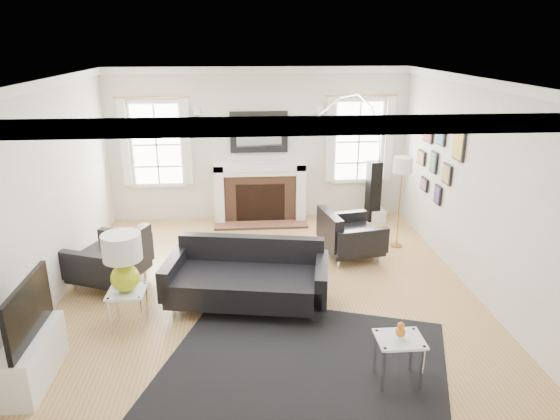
{
  "coord_description": "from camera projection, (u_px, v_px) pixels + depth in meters",
  "views": [
    {
      "loc": [
        -0.32,
        -6.08,
        3.26
      ],
      "look_at": [
        0.18,
        0.3,
        1.06
      ],
      "focal_mm": 32.0,
      "sensor_mm": 36.0,
      "label": 1
    }
  ],
  "objects": [
    {
      "name": "floor",
      "position": [
        269.0,
        290.0,
        6.81
      ],
      "size": [
        6.0,
        6.0,
        0.0
      ],
      "primitive_type": "plane",
      "color": "#9D7842",
      "rests_on": "ground"
    },
    {
      "name": "back_wall",
      "position": [
        259.0,
        145.0,
        9.19
      ],
      "size": [
        5.5,
        0.04,
        2.8
      ],
      "primitive_type": "cube",
      "color": "silver",
      "rests_on": "floor"
    },
    {
      "name": "front_wall",
      "position": [
        291.0,
        316.0,
        3.53
      ],
      "size": [
        5.5,
        0.04,
        2.8
      ],
      "primitive_type": "cube",
      "color": "silver",
      "rests_on": "floor"
    },
    {
      "name": "left_wall",
      "position": [
        46.0,
        198.0,
        6.15
      ],
      "size": [
        0.04,
        6.0,
        2.8
      ],
      "primitive_type": "cube",
      "color": "silver",
      "rests_on": "floor"
    },
    {
      "name": "right_wall",
      "position": [
        476.0,
        188.0,
        6.56
      ],
      "size": [
        0.04,
        6.0,
        2.8
      ],
      "primitive_type": "cube",
      "color": "silver",
      "rests_on": "floor"
    },
    {
      "name": "ceiling",
      "position": [
        267.0,
        80.0,
        5.9
      ],
      "size": [
        5.5,
        6.0,
        0.02
      ],
      "primitive_type": "cube",
      "color": "white",
      "rests_on": "back_wall"
    },
    {
      "name": "crown_molding",
      "position": [
        267.0,
        85.0,
        5.92
      ],
      "size": [
        5.5,
        6.0,
        0.12
      ],
      "primitive_type": "cube",
      "color": "white",
      "rests_on": "back_wall"
    },
    {
      "name": "fireplace",
      "position": [
        260.0,
        193.0,
        9.27
      ],
      "size": [
        1.7,
        0.69,
        1.11
      ],
      "color": "white",
      "rests_on": "floor"
    },
    {
      "name": "mantel_mirror",
      "position": [
        259.0,
        132.0,
        9.06
      ],
      "size": [
        1.05,
        0.07,
        0.75
      ],
      "color": "black",
      "rests_on": "back_wall"
    },
    {
      "name": "window_left",
      "position": [
        157.0,
        144.0,
        8.98
      ],
      "size": [
        1.24,
        0.15,
        1.62
      ],
      "color": "white",
      "rests_on": "back_wall"
    },
    {
      "name": "window_right",
      "position": [
        359.0,
        141.0,
        9.25
      ],
      "size": [
        1.24,
        0.15,
        1.62
      ],
      "color": "white",
      "rests_on": "back_wall"
    },
    {
      "name": "gallery_wall",
      "position": [
        438.0,
        156.0,
        7.73
      ],
      "size": [
        0.04,
        1.73,
        1.29
      ],
      "color": "black",
      "rests_on": "right_wall"
    },
    {
      "name": "tv_unit",
      "position": [
        32.0,
        352.0,
        4.92
      ],
      "size": [
        0.35,
        1.0,
        1.09
      ],
      "color": "white",
      "rests_on": "floor"
    },
    {
      "name": "area_rug",
      "position": [
        304.0,
        366.0,
        5.22
      ],
      "size": [
        3.5,
        3.19,
        0.01
      ],
      "primitive_type": "cube",
      "rotation": [
        0.0,
        0.0,
        -0.32
      ],
      "color": "black",
      "rests_on": "floor"
    },
    {
      "name": "sofa",
      "position": [
        248.0,
        278.0,
        6.38
      ],
      "size": [
        2.16,
        1.27,
        0.66
      ],
      "color": "black",
      "rests_on": "floor"
    },
    {
      "name": "armchair_left",
      "position": [
        113.0,
        260.0,
        6.89
      ],
      "size": [
        1.15,
        1.22,
        0.66
      ],
      "color": "black",
      "rests_on": "floor"
    },
    {
      "name": "armchair_right",
      "position": [
        348.0,
        236.0,
        7.75
      ],
      "size": [
        0.99,
        1.07,
        0.63
      ],
      "color": "black",
      "rests_on": "floor"
    },
    {
      "name": "coffee_table",
      "position": [
        230.0,
        263.0,
        6.71
      ],
      "size": [
        0.97,
        0.97,
        0.43
      ],
      "color": "silver",
      "rests_on": "floor"
    },
    {
      "name": "side_table_left",
      "position": [
        127.0,
        298.0,
        5.85
      ],
      "size": [
        0.43,
        0.43,
        0.47
      ],
      "color": "silver",
      "rests_on": "floor"
    },
    {
      "name": "nesting_table",
      "position": [
        399.0,
        348.0,
        4.88
      ],
      "size": [
        0.46,
        0.38,
        0.5
      ],
      "color": "silver",
      "rests_on": "floor"
    },
    {
      "name": "gourd_lamp",
      "position": [
        123.0,
        259.0,
        5.69
      ],
      "size": [
        0.44,
        0.44,
        0.71
      ],
      "color": "#BCCF19",
      "rests_on": "side_table_left"
    },
    {
      "name": "orange_vase",
      "position": [
        401.0,
        330.0,
        4.81
      ],
      "size": [
        0.1,
        0.1,
        0.16
      ],
      "color": "orange",
      "rests_on": "nesting_table"
    },
    {
      "name": "arc_floor_lamp",
      "position": [
        348.0,
        158.0,
        8.39
      ],
      "size": [
        1.77,
        1.64,
        2.51
      ],
      "color": "white",
      "rests_on": "floor"
    },
    {
      "name": "stick_floor_lamp",
      "position": [
        402.0,
        170.0,
        7.85
      ],
      "size": [
        0.3,
        0.3,
        1.5
      ],
      "color": "#BE8842",
      "rests_on": "floor"
    },
    {
      "name": "speaker_tower",
      "position": [
        373.0,
        191.0,
        9.28
      ],
      "size": [
        0.26,
        0.26,
        1.14
      ],
      "primitive_type": "cube",
      "rotation": [
        0.0,
        0.0,
        0.17
      ],
      "color": "black",
      "rests_on": "floor"
    }
  ]
}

